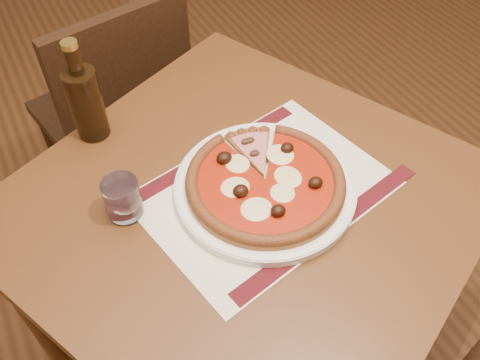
% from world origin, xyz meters
% --- Properties ---
extents(table, '(1.06, 1.06, 0.75)m').
position_xyz_m(table, '(-0.86, -0.25, 0.65)').
color(table, '#5D3216').
rests_on(table, ground).
extents(chair_far, '(0.47, 0.47, 0.84)m').
position_xyz_m(chair_far, '(-0.92, 0.43, 0.48)').
color(chair_far, black).
rests_on(chair_far, ground).
extents(placemat, '(0.51, 0.41, 0.00)m').
position_xyz_m(placemat, '(-0.82, -0.26, 0.75)').
color(placemat, white).
rests_on(placemat, table).
extents(plate, '(0.34, 0.34, 0.02)m').
position_xyz_m(plate, '(-0.82, -0.26, 0.76)').
color(plate, white).
rests_on(plate, placemat).
extents(pizza, '(0.30, 0.30, 0.04)m').
position_xyz_m(pizza, '(-0.82, -0.26, 0.78)').
color(pizza, '#9A6825').
rests_on(pizza, plate).
extents(ham_slice, '(0.09, 0.14, 0.02)m').
position_xyz_m(ham_slice, '(-0.79, -0.18, 0.78)').
color(ham_slice, '#9A6825').
rests_on(ham_slice, plate).
extents(water_glass, '(0.08, 0.08, 0.08)m').
position_xyz_m(water_glass, '(-1.07, -0.18, 0.79)').
color(water_glass, white).
rests_on(water_glass, table).
extents(bottle, '(0.07, 0.07, 0.22)m').
position_xyz_m(bottle, '(-1.05, 0.05, 0.84)').
color(bottle, black).
rests_on(bottle, table).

